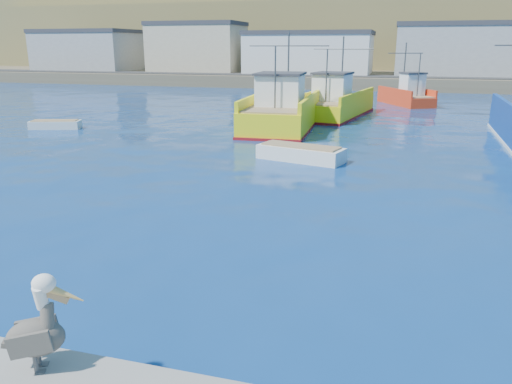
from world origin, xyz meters
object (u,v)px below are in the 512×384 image
at_px(skiff_mid, 301,154).
at_px(pelican, 38,330).
at_px(boat_orange, 407,95).
at_px(trawler_yellow_b, 336,104).
at_px(trawler_yellow_a, 284,111).
at_px(skiff_left, 55,125).

bearing_deg(skiff_mid, pelican, -92.12).
bearing_deg(boat_orange, pelican, -97.43).
height_order(skiff_mid, pelican, pelican).
bearing_deg(pelican, trawler_yellow_b, 89.48).
distance_m(trawler_yellow_b, pelican, 35.77).
bearing_deg(boat_orange, trawler_yellow_b, -118.94).
relative_size(trawler_yellow_a, skiff_left, 3.58).
bearing_deg(trawler_yellow_b, pelican, -90.52).
bearing_deg(trawler_yellow_a, trawler_yellow_b, 65.37).
relative_size(trawler_yellow_a, trawler_yellow_b, 1.16).
xyz_separation_m(trawler_yellow_b, skiff_left, (-18.25, -11.80, -0.77)).
bearing_deg(skiff_mid, skiff_left, 164.36).
bearing_deg(trawler_yellow_b, skiff_left, -147.12).
bearing_deg(pelican, skiff_left, 126.80).
height_order(trawler_yellow_b, skiff_left, trawler_yellow_b).
relative_size(trawler_yellow_a, pelican, 7.61).
bearing_deg(trawler_yellow_a, boat_orange, 62.68).
height_order(trawler_yellow_b, pelican, trawler_yellow_b).
xyz_separation_m(trawler_yellow_a, skiff_left, (-15.31, -5.40, -0.88)).
height_order(boat_orange, skiff_left, boat_orange).
bearing_deg(skiff_mid, trawler_yellow_b, 91.25).
relative_size(boat_orange, skiff_mid, 1.61).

